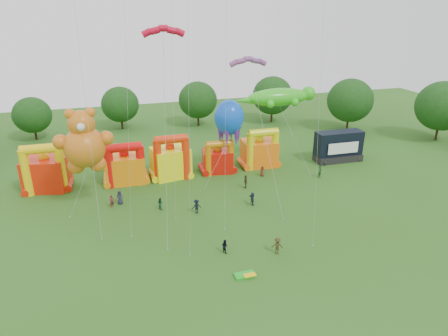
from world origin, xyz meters
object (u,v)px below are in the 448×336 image
object	(u,v)px
bouncy_castle_0	(46,172)
octopus_kite	(222,144)
teddy_bear_kite	(83,151)
spectator_4	(246,182)
stage_trailer	(338,147)
spectator_0	(120,197)
gecko_kite	(289,125)
bouncy_castle_2	(171,161)

from	to	relation	value
bouncy_castle_0	octopus_kite	size ratio (longest dim) A/B	0.62
teddy_bear_kite	octopus_kite	distance (m)	20.05
octopus_kite	spectator_4	world-z (taller)	octopus_kite
stage_trailer	spectator_0	world-z (taller)	stage_trailer
teddy_bear_kite	stage_trailer	bearing A→B (deg)	9.35
octopus_kite	spectator_0	size ratio (longest dim) A/B	6.14
teddy_bear_kite	spectator_4	distance (m)	22.38
stage_trailer	teddy_bear_kite	world-z (taller)	teddy_bear_kite
spectator_0	octopus_kite	bearing A→B (deg)	33.06
gecko_kite	octopus_kite	xyz separation A→B (m)	(-11.07, -0.89, -1.85)
stage_trailer	gecko_kite	bearing A→B (deg)	-177.20
gecko_kite	bouncy_castle_0	bearing A→B (deg)	177.23
bouncy_castle_0	bouncy_castle_2	bearing A→B (deg)	-1.40
spectator_4	bouncy_castle_0	bearing A→B (deg)	-85.72
teddy_bear_kite	octopus_kite	world-z (taller)	teddy_bear_kite
bouncy_castle_2	spectator_0	bearing A→B (deg)	-138.31
bouncy_castle_0	teddy_bear_kite	bearing A→B (deg)	-52.92
bouncy_castle_0	spectator_4	xyz separation A→B (m)	(27.21, -7.42, -1.74)
bouncy_castle_0	gecko_kite	world-z (taller)	gecko_kite
stage_trailer	teddy_bear_kite	distance (m)	40.75
octopus_kite	teddy_bear_kite	bearing A→B (deg)	-164.84
teddy_bear_kite	spectator_0	distance (m)	7.85
bouncy_castle_2	spectator_0	world-z (taller)	bouncy_castle_2
bouncy_castle_2	stage_trailer	distance (m)	28.15
stage_trailer	spectator_0	xyz separation A→B (m)	(-36.15, -6.29, -1.51)
bouncy_castle_2	spectator_4	distance (m)	11.97
teddy_bear_kite	gecko_kite	bearing A→B (deg)	11.38
stage_trailer	gecko_kite	size ratio (longest dim) A/B	0.59
bouncy_castle_2	teddy_bear_kite	xyz separation A→B (m)	(-11.71, -7.42, 5.20)
bouncy_castle_2	teddy_bear_kite	size ratio (longest dim) A/B	0.53
bouncy_castle_0	spectator_0	xyz separation A→B (m)	(9.62, -7.57, -1.77)
bouncy_castle_0	stage_trailer	distance (m)	45.80
bouncy_castle_0	teddy_bear_kite	world-z (taller)	teddy_bear_kite
gecko_kite	bouncy_castle_2	bearing A→B (deg)	175.93
spectator_0	spectator_4	world-z (taller)	spectator_4
spectator_0	spectator_4	size ratio (longest dim) A/B	0.97
octopus_kite	spectator_4	xyz separation A→B (m)	(2.08, -4.78, -4.35)
stage_trailer	octopus_kite	distance (m)	20.89
teddy_bear_kite	gecko_kite	size ratio (longest dim) A/B	0.98
bouncy_castle_0	gecko_kite	distance (m)	36.51
gecko_kite	octopus_kite	size ratio (longest dim) A/B	1.16
octopus_kite	spectator_4	size ratio (longest dim) A/B	5.98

